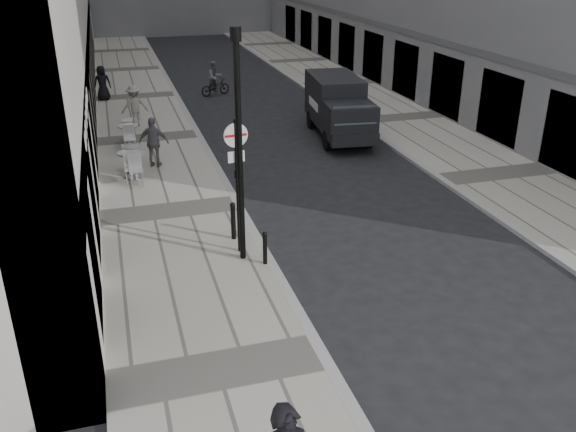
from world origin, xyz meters
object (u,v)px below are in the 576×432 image
lamppost (239,138)px  sign_post (237,169)px  cyclist (215,82)px  panel_van (338,104)px

lamppost → sign_post: bearing=90.0°
cyclist → sign_post: bearing=-118.6°
sign_post → panel_van: size_ratio=0.67×
panel_van → sign_post: bearing=-116.9°
panel_van → cyclist: (-3.49, 8.77, -0.63)m
lamppost → panel_van: 11.48m
sign_post → cyclist: (2.61, 17.93, -1.64)m
lamppost → panel_van: (6.11, 9.54, -1.89)m
sign_post → lamppost: lamppost is taller
sign_post → lamppost: 0.96m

